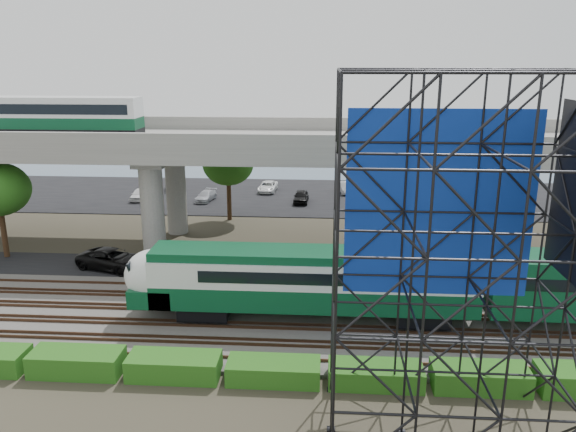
{
  "coord_description": "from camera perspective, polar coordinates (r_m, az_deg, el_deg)",
  "views": [
    {
      "loc": [
        3.38,
        -28.79,
        15.44
      ],
      "look_at": [
        1.01,
        6.0,
        5.58
      ],
      "focal_mm": 35.0,
      "sensor_mm": 36.0,
      "label": 1
    }
  ],
  "objects": [
    {
      "name": "ground",
      "position": [
        32.84,
        -2.53,
        -12.27
      ],
      "size": [
        140.0,
        140.0,
        0.0
      ],
      "primitive_type": "plane",
      "color": "#474233",
      "rests_on": "ground"
    },
    {
      "name": "parking_lot",
      "position": [
        64.74,
        0.79,
        2.03
      ],
      "size": [
        90.0,
        18.0,
        0.08
      ],
      "primitive_type": "cube",
      "color": "black",
      "rests_on": "ground"
    },
    {
      "name": "harbor_water",
      "position": [
        86.25,
        1.59,
        5.48
      ],
      "size": [
        140.0,
        40.0,
        0.03
      ],
      "primitive_type": "cube",
      "color": "#476175",
      "rests_on": "ground"
    },
    {
      "name": "parked_cars",
      "position": [
        64.22,
        1.99,
        2.51
      ],
      "size": [
        37.86,
        9.49,
        1.31
      ],
      "color": "white",
      "rests_on": "parking_lot"
    },
    {
      "name": "scaffold_tower",
      "position": [
        22.82,
        16.23,
        -5.3
      ],
      "size": [
        9.36,
        6.36,
        15.0
      ],
      "color": "black",
      "rests_on": "ground"
    },
    {
      "name": "trees",
      "position": [
        46.72,
        -6.13,
        3.51
      ],
      "size": [
        40.94,
        16.94,
        7.69
      ],
      "color": "#382314",
      "rests_on": "ground"
    },
    {
      "name": "overpass",
      "position": [
        45.61,
        -2.05,
        6.66
      ],
      "size": [
        80.0,
        12.0,
        12.4
      ],
      "color": "#9E9B93",
      "rests_on": "ground"
    },
    {
      "name": "commuter_train",
      "position": [
        33.28,
        6.2,
        -6.48
      ],
      "size": [
        29.3,
        3.06,
        4.3
      ],
      "color": "black",
      "rests_on": "rail_tracks"
    },
    {
      "name": "suv",
      "position": [
        44.3,
        -17.39,
        -4.21
      ],
      "size": [
        5.96,
        4.01,
        1.52
      ],
      "primitive_type": "imported",
      "rotation": [
        0.0,
        0.0,
        1.27
      ],
      "color": "black",
      "rests_on": "service_road"
    },
    {
      "name": "ballast_bed",
      "position": [
        34.56,
        -2.16,
        -10.57
      ],
      "size": [
        90.0,
        12.0,
        0.2
      ],
      "primitive_type": "cube",
      "color": "slate",
      "rests_on": "ground"
    },
    {
      "name": "rail_tracks",
      "position": [
        34.48,
        -2.16,
        -10.3
      ],
      "size": [
        90.0,
        9.52,
        0.16
      ],
      "color": "#472D1E",
      "rests_on": "ballast_bed"
    },
    {
      "name": "hedge_strip",
      "position": [
        28.75,
        -1.46,
        -15.38
      ],
      "size": [
        34.6,
        1.8,
        1.2
      ],
      "color": "#1D5313",
      "rests_on": "ground"
    },
    {
      "name": "service_road",
      "position": [
        42.33,
        -0.96,
        -5.54
      ],
      "size": [
        90.0,
        5.0,
        0.08
      ],
      "primitive_type": "cube",
      "color": "black",
      "rests_on": "ground"
    }
  ]
}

